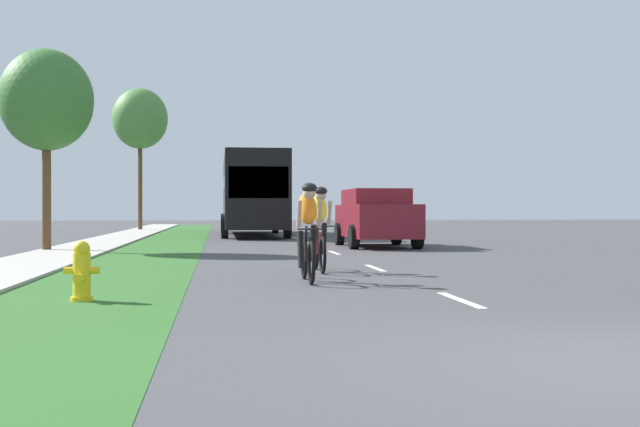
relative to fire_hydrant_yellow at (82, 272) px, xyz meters
name	(u,v)px	position (x,y,z in m)	size (l,w,h in m)	color
ground_plane	(315,245)	(4.79, 15.12, -0.37)	(120.00, 120.00, 0.00)	#424244
grass_verge	(164,246)	(0.00, 15.12, -0.37)	(2.52, 70.00, 0.01)	#2D6026
sidewalk_concrete	(90,247)	(-2.25, 15.12, -0.37)	(1.99, 70.00, 0.10)	#B2ADA3
lane_markings_center	(302,240)	(4.79, 19.12, -0.37)	(0.12, 52.20, 0.01)	white
fire_hydrant_yellow	(82,272)	(0.00, 0.00, 0.00)	(0.44, 0.38, 0.76)	yellow
cyclist_lead	(308,231)	(3.13, 2.26, 0.44)	(0.42, 1.72, 1.58)	black
cyclist_trailing	(319,228)	(3.57, 4.31, 0.44)	(0.42, 1.72, 1.58)	black
suv_maroon	(376,216)	(6.58, 13.98, 0.58)	(2.15, 4.70, 1.79)	maroon
bus_black	(252,191)	(3.20, 25.25, 1.61)	(2.78, 11.60, 3.48)	black
street_tree_near	(46,101)	(-3.00, 12.41, 3.79)	(2.55, 2.55, 5.59)	brown
street_tree_far	(140,119)	(-2.62, 34.76, 5.81)	(3.05, 3.05, 7.89)	brown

